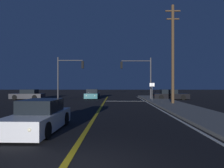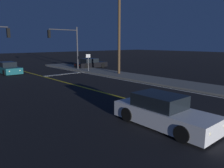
{
  "view_description": "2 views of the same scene",
  "coord_description": "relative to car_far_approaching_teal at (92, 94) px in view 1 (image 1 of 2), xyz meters",
  "views": [
    {
      "loc": [
        1.25,
        -4.77,
        2.0
      ],
      "look_at": [
        0.86,
        21.51,
        2.06
      ],
      "focal_mm": 34.86,
      "sensor_mm": 36.0,
      "label": 1
    },
    {
      "loc": [
        -9.47,
        -0.6,
        3.48
      ],
      "look_at": [
        0.08,
        10.22,
        0.74
      ],
      "focal_mm": 34.62,
      "sensor_mm": 36.0,
      "label": 2
    }
  ],
  "objects": [
    {
      "name": "sidewalk_right",
      "position": [
        8.69,
        -14.72,
        -0.51
      ],
      "size": [
        3.2,
        41.0,
        0.15
      ],
      "primitive_type": "cube",
      "color": "slate",
      "rests_on": "ground"
    },
    {
      "name": "lane_line_center",
      "position": [
        2.01,
        -14.72,
        -0.58
      ],
      "size": [
        0.2,
        38.72,
        0.01
      ],
      "primitive_type": "cube",
      "color": "gold",
      "rests_on": "ground"
    },
    {
      "name": "lane_line_edge_right",
      "position": [
        6.84,
        -14.72,
        -0.58
      ],
      "size": [
        0.16,
        38.72,
        0.01
      ],
      "primitive_type": "cube",
      "color": "silver",
      "rests_on": "ground"
    },
    {
      "name": "stop_bar",
      "position": [
        4.55,
        -4.83,
        -0.58
      ],
      "size": [
        5.08,
        0.5,
        0.01
      ],
      "primitive_type": "cube",
      "color": "silver",
      "rests_on": "ground"
    },
    {
      "name": "car_far_approaching_teal",
      "position": [
        0.0,
        0.0,
        0.0
      ],
      "size": [
        1.91,
        4.51,
        1.34
      ],
      "rotation": [
        0.0,
        0.0,
        3.15
      ],
      "color": "#195960",
      "rests_on": "ground"
    },
    {
      "name": "car_side_waiting_black",
      "position": [
        10.65,
        -1.6,
        0.0
      ],
      "size": [
        4.65,
        1.97,
        1.34
      ],
      "rotation": [
        0.0,
        0.0,
        -1.58
      ],
      "color": "black",
      "rests_on": "ground"
    },
    {
      "name": "car_lead_oncoming_charcoal",
      "position": [
        -8.52,
        -1.74,
        0.0
      ],
      "size": [
        4.35,
        2.06,
        1.34
      ],
      "rotation": [
        0.0,
        0.0,
        1.55
      ],
      "color": "#2D2D33",
      "rests_on": "ground"
    },
    {
      "name": "car_following_oncoming_white",
      "position": [
        -0.01,
        -21.54,
        -0.0
      ],
      "size": [
        1.87,
        4.54,
        1.34
      ],
      "rotation": [
        0.0,
        0.0,
        3.12
      ],
      "color": "silver",
      "rests_on": "ground"
    },
    {
      "name": "traffic_signal_near_right",
      "position": [
        6.41,
        -2.53,
        3.09
      ],
      "size": [
        4.04,
        0.28,
        5.48
      ],
      "rotation": [
        0.0,
        0.0,
        3.14
      ],
      "color": "#38383D",
      "rests_on": "ground"
    },
    {
      "name": "traffic_signal_far_left",
      "position": [
        -2.68,
        -3.93,
        2.99
      ],
      "size": [
        3.31,
        0.28,
        5.4
      ],
      "color": "#38383D",
      "rests_on": "ground"
    },
    {
      "name": "utility_pole_right",
      "position": [
        8.99,
        -9.23,
        4.56
      ],
      "size": [
        1.48,
        0.29,
        9.91
      ],
      "color": "#4C3823",
      "rests_on": "ground"
    },
    {
      "name": "street_sign_corner",
      "position": [
        7.59,
        -5.33,
        0.92
      ],
      "size": [
        0.56,
        0.11,
        2.22
      ],
      "color": "slate",
      "rests_on": "ground"
    }
  ]
}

